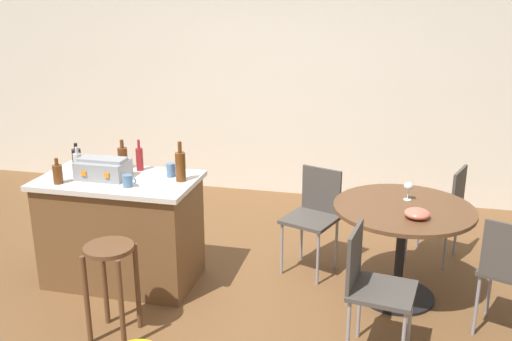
% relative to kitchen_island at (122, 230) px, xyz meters
% --- Properties ---
extents(ground_plane, '(8.80, 8.80, 0.00)m').
position_rel_kitchen_island_xyz_m(ground_plane, '(0.90, -0.14, -0.45)').
color(ground_plane, brown).
extents(back_wall, '(8.00, 0.10, 2.70)m').
position_rel_kitchen_island_xyz_m(back_wall, '(0.90, 2.46, 0.90)').
color(back_wall, silver).
rests_on(back_wall, ground_plane).
extents(kitchen_island, '(1.25, 0.71, 0.89)m').
position_rel_kitchen_island_xyz_m(kitchen_island, '(0.00, 0.00, 0.00)').
color(kitchen_island, brown).
rests_on(kitchen_island, ground_plane).
extents(wooden_stool, '(0.34, 0.34, 0.68)m').
position_rel_kitchen_island_xyz_m(wooden_stool, '(0.29, -0.75, 0.05)').
color(wooden_stool, brown).
rests_on(wooden_stool, ground_plane).
extents(dining_table, '(1.05, 1.05, 0.76)m').
position_rel_kitchen_island_xyz_m(dining_table, '(2.21, 0.23, 0.14)').
color(dining_table, black).
rests_on(dining_table, ground_plane).
extents(folding_chair_near, '(0.51, 0.51, 0.88)m').
position_rel_kitchen_island_xyz_m(folding_chair_near, '(1.49, 0.56, 0.08)').
color(folding_chair_near, '#47423D').
rests_on(folding_chair_near, ground_plane).
extents(folding_chair_far, '(0.45, 0.45, 0.88)m').
position_rel_kitchen_island_xyz_m(folding_chair_far, '(2.02, -0.57, 0.08)').
color(folding_chair_far, '#47423D').
rests_on(folding_chair_far, ground_plane).
extents(folding_chair_left, '(0.52, 0.52, 0.88)m').
position_rel_kitchen_island_xyz_m(folding_chair_left, '(2.92, -0.15, 0.08)').
color(folding_chair_left, '#47423D').
rests_on(folding_chair_left, ground_plane).
extents(folding_chair_right, '(0.51, 0.51, 0.86)m').
position_rel_kitchen_island_xyz_m(folding_chair_right, '(2.56, 0.99, 0.06)').
color(folding_chair_right, '#47423D').
rests_on(folding_chair_right, ground_plane).
extents(toolbox, '(0.39, 0.27, 0.16)m').
position_rel_kitchen_island_xyz_m(toolbox, '(-0.11, -0.02, 0.52)').
color(toolbox, gray).
rests_on(toolbox, kitchen_island).
extents(bottle_0, '(0.06, 0.06, 0.26)m').
position_rel_kitchen_island_xyz_m(bottle_0, '(0.09, 0.23, 0.54)').
color(bottle_0, maroon).
rests_on(bottle_0, kitchen_island).
extents(bottle_1, '(0.08, 0.08, 0.32)m').
position_rel_kitchen_island_xyz_m(bottle_1, '(0.51, 0.05, 0.56)').
color(bottle_1, '#603314').
rests_on(bottle_1, kitchen_island).
extents(bottle_2, '(0.08, 0.08, 0.25)m').
position_rel_kitchen_island_xyz_m(bottle_2, '(-0.06, 0.23, 0.54)').
color(bottle_2, '#603314').
rests_on(bottle_2, kitchen_island).
extents(bottle_3, '(0.07, 0.07, 0.20)m').
position_rel_kitchen_island_xyz_m(bottle_3, '(-0.38, -0.22, 0.52)').
color(bottle_3, '#603314').
rests_on(bottle_3, kitchen_island).
extents(bottle_4, '(0.08, 0.08, 0.19)m').
position_rel_kitchen_island_xyz_m(bottle_4, '(-0.49, 0.25, 0.52)').
color(bottle_4, black).
rests_on(bottle_4, kitchen_island).
extents(bottle_5, '(0.07, 0.07, 0.20)m').
position_rel_kitchen_island_xyz_m(bottle_5, '(-0.41, 0.11, 0.52)').
color(bottle_5, '#B7B2AD').
rests_on(bottle_5, kitchen_island).
extents(cup_0, '(0.11, 0.07, 0.09)m').
position_rel_kitchen_island_xyz_m(cup_0, '(0.17, -0.17, 0.49)').
color(cup_0, '#4C7099').
rests_on(cup_0, kitchen_island).
extents(cup_1, '(0.11, 0.07, 0.11)m').
position_rel_kitchen_island_xyz_m(cup_1, '(0.40, 0.13, 0.50)').
color(cup_1, '#4C7099').
rests_on(cup_1, kitchen_island).
extents(wine_glass, '(0.07, 0.07, 0.14)m').
position_rel_kitchen_island_xyz_m(wine_glass, '(2.23, 0.38, 0.42)').
color(wine_glass, silver).
rests_on(wine_glass, dining_table).
extents(serving_bowl, '(0.18, 0.18, 0.07)m').
position_rel_kitchen_island_xyz_m(serving_bowl, '(2.29, 0.01, 0.35)').
color(serving_bowl, '#DB6651').
rests_on(serving_bowl, dining_table).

